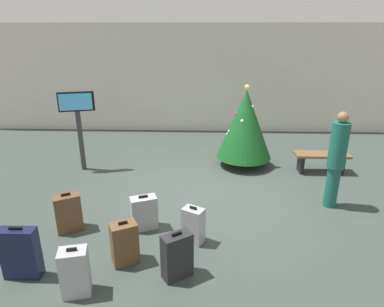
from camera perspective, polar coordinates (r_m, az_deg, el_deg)
The scene contains 13 objects.
ground_plane at distance 7.11m, azimuth 2.07°, elevation -6.83°, with size 16.00×16.00×0.00m, color #38423D.
back_wall at distance 11.19m, azimuth 2.22°, elevation 12.50°, with size 16.00×0.20×3.43m, color beige.
holiday_tree at distance 8.30m, azimuth 8.99°, elevation 4.93°, with size 1.35×1.35×2.03m.
flight_info_kiosk at distance 8.33m, azimuth -18.76°, elevation 5.81°, with size 0.80×0.29×1.91m.
waiting_bench at distance 8.58m, azimuth 21.09°, elevation -0.79°, with size 1.26×0.44×0.48m.
traveller_0 at distance 6.79m, azimuth 23.31°, elevation -0.70°, with size 0.33×0.33×1.87m.
suitcase_0 at distance 6.14m, azimuth -20.26°, elevation -9.42°, with size 0.49×0.42×0.69m.
suitcase_1 at distance 4.80m, azimuth -2.56°, elevation -16.96°, with size 0.46×0.40×0.71m.
suitcase_2 at distance 5.32m, azimuth -27.08°, elevation -14.83°, with size 0.50×0.20×0.79m.
suitcase_3 at distance 4.79m, azimuth -19.24°, elevation -18.50°, with size 0.40×0.33×0.70m.
suitcase_4 at distance 5.14m, azimuth -11.37°, elevation -14.70°, with size 0.45×0.39×0.69m.
suitcase_5 at distance 5.49m, azimuth 0.21°, elevation -12.09°, with size 0.39×0.35×0.64m.
suitcase_6 at distance 5.88m, azimuth -8.13°, elevation -9.96°, with size 0.49×0.38×0.63m.
Camera 1 is at (-0.03, -6.32, 3.25)m, focal length 31.45 mm.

